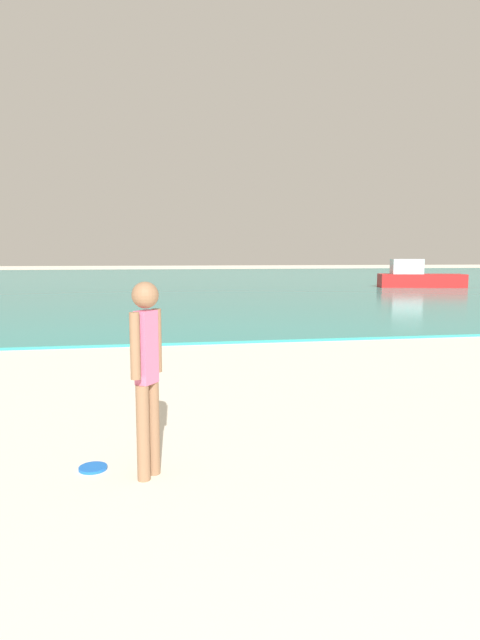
% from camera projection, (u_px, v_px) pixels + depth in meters
% --- Properties ---
extents(water, '(160.00, 60.00, 0.06)m').
position_uv_depth(water, '(170.00, 280.00, 40.54)').
color(water, teal).
rests_on(water, ground).
extents(person_standing, '(0.26, 0.33, 1.67)m').
position_uv_depth(person_standing, '(147.00, 368.00, 4.38)').
color(person_standing, '#936B4C').
rests_on(person_standing, ground).
extents(frisbee, '(0.25, 0.25, 0.03)m').
position_uv_depth(frisbee, '(93.00, 468.00, 4.64)').
color(frisbee, blue).
rests_on(frisbee, ground).
extents(boat_far, '(5.00, 2.66, 1.62)m').
position_uv_depth(boat_far, '(418.00, 277.00, 30.25)').
color(boat_far, red).
rests_on(boat_far, water).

